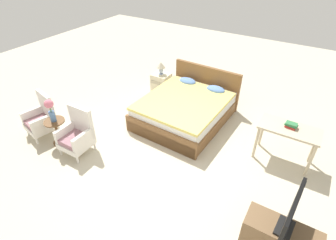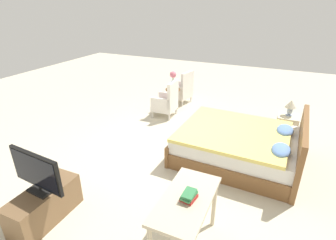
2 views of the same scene
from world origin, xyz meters
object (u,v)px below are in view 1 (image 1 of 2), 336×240
Objects in this scene: armchair_by_window_left at (42,119)px; tv_stand at (280,238)px; bed at (186,108)px; table_lamp at (161,66)px; book_stack at (291,125)px; tv_flatscreen at (291,214)px; vanity_desk at (289,133)px; armchair_by_window_right at (77,135)px; nightstand at (161,84)px; side_table at (57,129)px; flower_vase at (50,108)px.

armchair_by_window_left is 4.88m from tv_stand.
bed is 6.56× the size of table_lamp.
armchair_by_window_left is at bearing -157.68° from book_stack.
vanity_desk is (-0.35, 1.86, -0.13)m from tv_flatscreen.
tv_stand is (3.82, -0.03, -0.14)m from armchair_by_window_right.
bed is 3.84× the size of nightstand.
side_table is 1.67× the size of table_lamp.
tv_flatscreen is 1.92m from book_stack.
bed is 3.31m from tv_flatscreen.
table_lamp is at bearing 87.32° from armchair_by_window_right.
tv_flatscreen reaches higher than flower_vase.
table_lamp is (0.66, 2.86, 0.43)m from side_table.
nightstand reaches higher than side_table.
flower_vase reaches higher than table_lamp.
side_table is 1.15× the size of flower_vase.
armchair_by_window_right reaches higher than vanity_desk.
book_stack reaches higher than side_table.
armchair_by_window_right is 0.96× the size of tv_stand.
bed reaches higher than book_stack.
table_lamp is 4.65m from tv_flatscreen.
vanity_desk reaches higher than tv_stand.
book_stack is (3.34, -0.94, 0.50)m from nightstand.
side_table is at bearing -103.07° from table_lamp.
armchair_by_window_left is at bearing -179.92° from armchair_by_window_right.
vanity_desk is at bearing 25.23° from side_table.
armchair_by_window_left is 0.96× the size of tv_stand.
table_lamp is (0.00, 0.00, 0.50)m from nightstand.
flower_vase is 4.40m from tv_stand.
side_table is 0.53× the size of vanity_desk.
nightstand is at bearing 87.32° from armchair_by_window_right.
armchair_by_window_right is 0.71m from flower_vase.
armchair_by_window_right is 4.11× the size of book_stack.
tv_flatscreen reaches higher than armchair_by_window_left.
flower_vase is 0.46× the size of vanity_desk.
armchair_by_window_left is at bearing -112.92° from table_lamp.
armchair_by_window_left is at bearing -138.73° from bed.
armchair_by_window_right is at bearing 179.61° from tv_stand.
bed reaches higher than table_lamp.
tv_flatscreen is at bearing -79.53° from book_stack.
flower_vase is at bearing -154.45° from book_stack.
armchair_by_window_left is 0.70m from flower_vase.
armchair_by_window_right reaches higher than tv_stand.
tv_flatscreen is at bearing 0.43° from side_table.
armchair_by_window_right is at bearing -92.68° from table_lamp.
bed is at bearing 49.24° from flower_vase.
armchair_by_window_right reaches higher than table_lamp.
tv_stand is at bearing -37.42° from nightstand.
armchair_by_window_right is at bearing -122.09° from bed.
armchair_by_window_right is 1.67× the size of side_table.
nightstand is (-1.16, 0.75, -0.02)m from bed.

